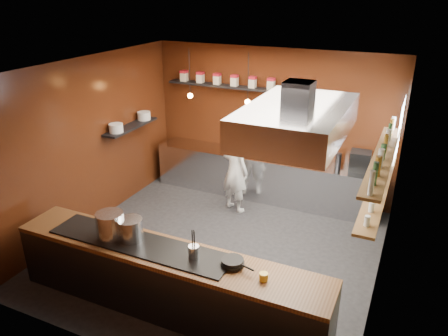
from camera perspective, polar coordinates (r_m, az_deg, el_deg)
The scene contains 26 objects.
floor at distance 7.43m, azimuth -0.74°, elevation -10.51°, with size 5.00×5.00×0.00m, color black.
back_wall at distance 8.92m, azimuth 6.14°, elevation 5.83°, with size 5.00×5.00×0.00m, color #38150A.
left_wall at distance 8.06m, azimuth -17.10°, elevation 3.06°, with size 5.00×5.00×0.00m, color #38150A.
right_wall at distance 6.17m, azimuth 20.68°, elevation -3.51°, with size 5.00×5.00×0.00m, color #474228.
ceiling at distance 6.31m, azimuth -0.88°, elevation 12.91°, with size 5.00×5.00×0.00m, color silver.
window_pane at distance 7.63m, azimuth 21.94°, elevation 4.49°, with size 1.00×1.00×0.00m, color white.
prep_counter at distance 8.99m, azimuth 5.18°, elevation -1.14°, with size 4.60×0.65×0.90m, color silver.
pass_counter at distance 6.03m, azimuth -7.54°, elevation -14.31°, with size 4.40×0.72×0.94m.
tin_shelf at distance 8.93m, azimuth 0.48°, elevation 10.63°, with size 2.60×0.26×0.04m, color black.
plate_shelf at distance 8.68m, azimuth -12.05°, elevation 5.31°, with size 0.30×1.40×0.04m, color black.
bottle_shelf_upper at distance 6.30m, azimuth 20.03°, elevation 1.28°, with size 0.26×2.80×0.04m, color brown.
bottle_shelf_lower at distance 6.47m, azimuth 19.48°, elevation -2.59°, with size 0.26×2.80×0.04m, color brown.
extractor_hood at distance 5.61m, azimuth 9.48°, elevation 6.16°, with size 1.20×2.00×0.72m.
pendant_left at distance 8.59m, azimuth -4.45°, elevation 9.73°, with size 0.10×0.10×0.95m.
pendant_right at distance 8.09m, azimuth 3.11°, elevation 8.95°, with size 0.10×0.10×0.95m.
storage_tins at distance 8.85m, azimuth 1.38°, elevation 11.37°, with size 2.43×0.13×0.22m.
plate_stacks at distance 8.65m, azimuth -12.10°, elevation 5.94°, with size 0.26×1.16×0.16m.
bottles at distance 6.25m, azimuth 20.20°, elevation 2.47°, with size 0.06×2.66×0.24m.
wine_glasses at distance 6.44m, azimuth 19.57°, elevation -1.91°, with size 0.07×2.37×0.13m.
stockpot_large at distance 6.07m, azimuth -14.62°, elevation -7.25°, with size 0.37×0.37×0.36m, color silver.
stockpot_small at distance 5.97m, azimuth -12.11°, elevation -7.85°, with size 0.33×0.33×0.31m, color #B1B3B8.
utensil_crock at distance 5.51m, azimuth -3.98°, elevation -10.90°, with size 0.14×0.14×0.18m, color silver.
frying_pan at distance 5.42m, azimuth 1.15°, elevation -12.17°, with size 0.46×0.30×0.07m.
butter_jar at distance 5.22m, azimuth 5.20°, elevation -13.95°, with size 0.10×0.10×0.09m, color yellow.
espresso_machine at distance 8.44m, azimuth 17.36°, elevation 0.88°, with size 0.37×0.35×0.37m, color black.
chef at distance 8.30m, azimuth 1.44°, elevation -0.34°, with size 0.60×0.39×1.65m, color silver.
Camera 1 is at (2.68, -5.61, 4.08)m, focal length 35.00 mm.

